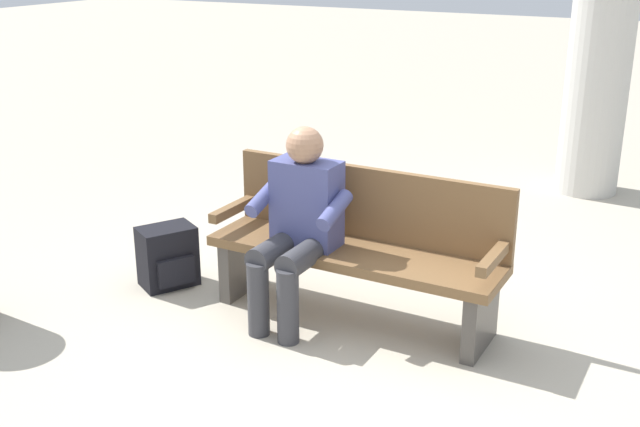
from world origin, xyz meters
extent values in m
plane|color=#B7AD99|center=(0.00, 0.00, 0.00)|extent=(40.00, 40.00, 0.00)
cube|color=brown|center=(0.00, 0.00, 0.42)|extent=(1.80, 0.49, 0.06)
cube|color=brown|center=(0.00, -0.21, 0.68)|extent=(1.80, 0.06, 0.45)
cube|color=brown|center=(-0.85, 0.01, 0.57)|extent=(0.06, 0.48, 0.06)
cube|color=brown|center=(0.85, -0.01, 0.57)|extent=(0.06, 0.48, 0.06)
cube|color=#4C4742|center=(-0.80, 0.01, 0.20)|extent=(0.08, 0.43, 0.39)
cube|color=#4C4742|center=(0.80, -0.01, 0.20)|extent=(0.08, 0.43, 0.39)
cube|color=#474C84|center=(0.29, 0.05, 0.71)|extent=(0.40, 0.22, 0.52)
sphere|color=#A87A5B|center=(0.29, 0.07, 1.07)|extent=(0.22, 0.22, 0.22)
cylinder|color=#38383D|center=(0.19, 0.26, 0.47)|extent=(0.15, 0.42, 0.15)
cylinder|color=#38383D|center=(0.39, 0.26, 0.47)|extent=(0.15, 0.42, 0.15)
cylinder|color=#38383D|center=(0.19, 0.45, 0.23)|extent=(0.13, 0.13, 0.45)
cylinder|color=#38383D|center=(0.39, 0.45, 0.23)|extent=(0.13, 0.13, 0.45)
cylinder|color=#474C84|center=(0.05, 0.15, 0.74)|extent=(0.09, 0.31, 0.18)
cylinder|color=#474C84|center=(0.53, 0.15, 0.74)|extent=(0.09, 0.31, 0.18)
cube|color=black|center=(1.30, 0.14, 0.20)|extent=(0.39, 0.43, 0.41)
cube|color=black|center=(1.18, 0.21, 0.14)|extent=(0.16, 0.24, 0.18)
cylinder|color=beige|center=(-0.76, -3.32, 1.60)|extent=(0.55, 0.55, 3.20)
camera|label=1|loc=(-1.88, 3.91, 2.20)|focal=44.09mm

